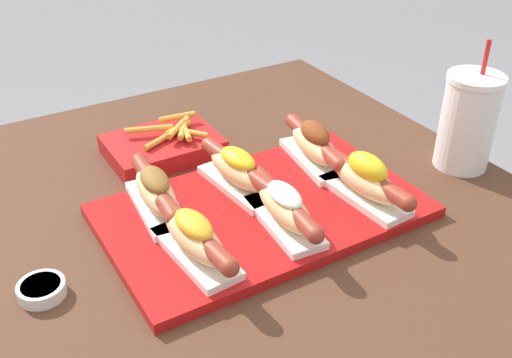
{
  "coord_description": "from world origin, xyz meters",
  "views": [
    {
      "loc": [
        -0.35,
        -0.67,
        1.25
      ],
      "look_at": [
        0.06,
        0.01,
        0.75
      ],
      "focal_mm": 42.0,
      "sensor_mm": 36.0,
      "label": 1
    }
  ],
  "objects_px": {
    "hot_dog_2": "(366,180)",
    "hot_dog_5": "(314,145)",
    "serving_tray": "(262,211)",
    "drink_cup": "(468,122)",
    "hot_dog_3": "(156,192)",
    "sauce_bowl": "(42,289)",
    "hot_dog_4": "(238,170)",
    "hot_dog_0": "(194,237)",
    "fries_basket": "(161,146)",
    "hot_dog_1": "(284,207)"
  },
  "relations": [
    {
      "from": "hot_dog_0",
      "to": "hot_dog_1",
      "type": "xyz_separation_m",
      "value": [
        0.15,
        -0.0,
        -0.0
      ]
    },
    {
      "from": "hot_dog_1",
      "to": "fries_basket",
      "type": "distance_m",
      "value": 0.33
    },
    {
      "from": "hot_dog_0",
      "to": "drink_cup",
      "type": "bearing_deg",
      "value": 1.26
    },
    {
      "from": "hot_dog_1",
      "to": "sauce_bowl",
      "type": "distance_m",
      "value": 0.36
    },
    {
      "from": "serving_tray",
      "to": "hot_dog_2",
      "type": "relative_size",
      "value": 2.42
    },
    {
      "from": "hot_dog_3",
      "to": "drink_cup",
      "type": "bearing_deg",
      "value": -12.8
    },
    {
      "from": "fries_basket",
      "to": "hot_dog_1",
      "type": "bearing_deg",
      "value": -79.08
    },
    {
      "from": "serving_tray",
      "to": "hot_dog_4",
      "type": "distance_m",
      "value": 0.08
    },
    {
      "from": "hot_dog_0",
      "to": "drink_cup",
      "type": "relative_size",
      "value": 0.88
    },
    {
      "from": "serving_tray",
      "to": "hot_dog_5",
      "type": "relative_size",
      "value": 2.43
    },
    {
      "from": "hot_dog_1",
      "to": "hot_dog_0",
      "type": "bearing_deg",
      "value": 179.77
    },
    {
      "from": "serving_tray",
      "to": "hot_dog_1",
      "type": "distance_m",
      "value": 0.07
    },
    {
      "from": "hot_dog_3",
      "to": "drink_cup",
      "type": "relative_size",
      "value": 0.88
    },
    {
      "from": "fries_basket",
      "to": "hot_dog_0",
      "type": "bearing_deg",
      "value": -104.86
    },
    {
      "from": "hot_dog_3",
      "to": "hot_dog_4",
      "type": "height_order",
      "value": "same"
    },
    {
      "from": "serving_tray",
      "to": "sauce_bowl",
      "type": "bearing_deg",
      "value": -178.85
    },
    {
      "from": "hot_dog_2",
      "to": "fries_basket",
      "type": "bearing_deg",
      "value": 122.76
    },
    {
      "from": "hot_dog_1",
      "to": "fries_basket",
      "type": "relative_size",
      "value": 1.02
    },
    {
      "from": "serving_tray",
      "to": "hot_dog_3",
      "type": "height_order",
      "value": "hot_dog_3"
    },
    {
      "from": "hot_dog_4",
      "to": "drink_cup",
      "type": "distance_m",
      "value": 0.42
    },
    {
      "from": "hot_dog_2",
      "to": "hot_dog_3",
      "type": "relative_size",
      "value": 1.0
    },
    {
      "from": "hot_dog_0",
      "to": "hot_dog_2",
      "type": "distance_m",
      "value": 0.3
    },
    {
      "from": "serving_tray",
      "to": "hot_dog_4",
      "type": "height_order",
      "value": "hot_dog_4"
    },
    {
      "from": "hot_dog_1",
      "to": "hot_dog_4",
      "type": "distance_m",
      "value": 0.13
    },
    {
      "from": "hot_dog_5",
      "to": "sauce_bowl",
      "type": "relative_size",
      "value": 3.19
    },
    {
      "from": "serving_tray",
      "to": "hot_dog_0",
      "type": "distance_m",
      "value": 0.16
    },
    {
      "from": "hot_dog_0",
      "to": "hot_dog_5",
      "type": "xyz_separation_m",
      "value": [
        0.3,
        0.13,
        0.0
      ]
    },
    {
      "from": "hot_dog_1",
      "to": "hot_dog_5",
      "type": "distance_m",
      "value": 0.2
    },
    {
      "from": "hot_dog_1",
      "to": "hot_dog_5",
      "type": "xyz_separation_m",
      "value": [
        0.15,
        0.13,
        0.0
      ]
    },
    {
      "from": "hot_dog_3",
      "to": "sauce_bowl",
      "type": "height_order",
      "value": "hot_dog_3"
    },
    {
      "from": "sauce_bowl",
      "to": "drink_cup",
      "type": "xyz_separation_m",
      "value": [
        0.74,
        -0.04,
        0.08
      ]
    },
    {
      "from": "hot_dog_0",
      "to": "hot_dog_4",
      "type": "xyz_separation_m",
      "value": [
        0.14,
        0.13,
        0.0
      ]
    },
    {
      "from": "hot_dog_0",
      "to": "hot_dog_4",
      "type": "distance_m",
      "value": 0.19
    },
    {
      "from": "serving_tray",
      "to": "hot_dog_0",
      "type": "relative_size",
      "value": 2.42
    },
    {
      "from": "sauce_bowl",
      "to": "drink_cup",
      "type": "relative_size",
      "value": 0.27
    },
    {
      "from": "hot_dog_2",
      "to": "hot_dog_4",
      "type": "bearing_deg",
      "value": 139.83
    },
    {
      "from": "serving_tray",
      "to": "drink_cup",
      "type": "relative_size",
      "value": 2.13
    },
    {
      "from": "sauce_bowl",
      "to": "fries_basket",
      "type": "bearing_deg",
      "value": 43.2
    },
    {
      "from": "serving_tray",
      "to": "hot_dog_4",
      "type": "bearing_deg",
      "value": 95.02
    },
    {
      "from": "sauce_bowl",
      "to": "hot_dog_3",
      "type": "bearing_deg",
      "value": 22.4
    },
    {
      "from": "hot_dog_2",
      "to": "hot_dog_4",
      "type": "relative_size",
      "value": 1.0
    },
    {
      "from": "hot_dog_3",
      "to": "hot_dog_5",
      "type": "height_order",
      "value": "hot_dog_5"
    },
    {
      "from": "hot_dog_0",
      "to": "hot_dog_1",
      "type": "relative_size",
      "value": 1.0
    },
    {
      "from": "hot_dog_0",
      "to": "fries_basket",
      "type": "height_order",
      "value": "hot_dog_0"
    },
    {
      "from": "fries_basket",
      "to": "hot_dog_4",
      "type": "bearing_deg",
      "value": -74.58
    },
    {
      "from": "hot_dog_2",
      "to": "hot_dog_5",
      "type": "xyz_separation_m",
      "value": [
        -0.0,
        0.14,
        -0.0
      ]
    },
    {
      "from": "hot_dog_5",
      "to": "sauce_bowl",
      "type": "xyz_separation_m",
      "value": [
        -0.5,
        -0.08,
        -0.04
      ]
    },
    {
      "from": "hot_dog_2",
      "to": "sauce_bowl",
      "type": "distance_m",
      "value": 0.51
    },
    {
      "from": "hot_dog_0",
      "to": "drink_cup",
      "type": "height_order",
      "value": "drink_cup"
    },
    {
      "from": "hot_dog_4",
      "to": "hot_dog_0",
      "type": "bearing_deg",
      "value": -138.0
    }
  ]
}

